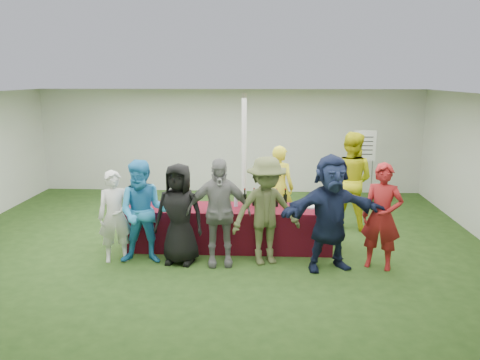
{
  "coord_description": "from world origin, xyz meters",
  "views": [
    {
      "loc": [
        0.9,
        -8.2,
        3.03
      ],
      "look_at": [
        0.49,
        -0.25,
        1.25
      ],
      "focal_mm": 35.0,
      "sensor_mm": 36.0,
      "label": 1
    }
  ],
  "objects_px": {
    "dump_bucket": "(325,207)",
    "customer_1": "(144,212)",
    "customer_0": "(115,216)",
    "customer_6": "(382,217)",
    "staff_pourer": "(279,187)",
    "customer_2": "(179,214)",
    "wine_list_sign": "(365,151)",
    "serving_table": "(229,228)",
    "customer_3": "(219,212)",
    "customer_5": "(330,213)",
    "staff_back": "(350,180)",
    "customer_4": "(266,211)"
  },
  "relations": [
    {
      "from": "dump_bucket",
      "to": "customer_1",
      "type": "distance_m",
      "value": 3.05
    },
    {
      "from": "customer_0",
      "to": "customer_6",
      "type": "xyz_separation_m",
      "value": [
        4.31,
        -0.08,
        0.09
      ]
    },
    {
      "from": "staff_pourer",
      "to": "customer_2",
      "type": "xyz_separation_m",
      "value": [
        -1.67,
        -1.9,
        -0.01
      ]
    },
    {
      "from": "customer_2",
      "to": "customer_6",
      "type": "relative_size",
      "value": 0.97
    },
    {
      "from": "customer_2",
      "to": "wine_list_sign",
      "type": "bearing_deg",
      "value": 52.63
    },
    {
      "from": "serving_table",
      "to": "customer_0",
      "type": "xyz_separation_m",
      "value": [
        -1.82,
        -0.69,
        0.39
      ]
    },
    {
      "from": "customer_1",
      "to": "customer_3",
      "type": "relative_size",
      "value": 0.97
    },
    {
      "from": "customer_5",
      "to": "staff_pourer",
      "type": "bearing_deg",
      "value": 94.55
    },
    {
      "from": "customer_1",
      "to": "dump_bucket",
      "type": "bearing_deg",
      "value": 6.85
    },
    {
      "from": "dump_bucket",
      "to": "staff_pourer",
      "type": "distance_m",
      "value": 1.59
    },
    {
      "from": "staff_pourer",
      "to": "staff_back",
      "type": "xyz_separation_m",
      "value": [
        1.43,
        0.14,
        0.13
      ]
    },
    {
      "from": "staff_back",
      "to": "customer_3",
      "type": "height_order",
      "value": "staff_back"
    },
    {
      "from": "customer_1",
      "to": "customer_6",
      "type": "xyz_separation_m",
      "value": [
        3.82,
        -0.03,
        -0.0
      ]
    },
    {
      "from": "serving_table",
      "to": "dump_bucket",
      "type": "bearing_deg",
      "value": -7.5
    },
    {
      "from": "customer_1",
      "to": "customer_6",
      "type": "relative_size",
      "value": 1.01
    },
    {
      "from": "wine_list_sign",
      "to": "customer_3",
      "type": "relative_size",
      "value": 1.02
    },
    {
      "from": "dump_bucket",
      "to": "staff_pourer",
      "type": "xyz_separation_m",
      "value": [
        -0.75,
        1.4,
        0.01
      ]
    },
    {
      "from": "staff_pourer",
      "to": "customer_2",
      "type": "bearing_deg",
      "value": 71.19
    },
    {
      "from": "customer_5",
      "to": "customer_6",
      "type": "bearing_deg",
      "value": -10.22
    },
    {
      "from": "customer_0",
      "to": "customer_4",
      "type": "distance_m",
      "value": 2.48
    },
    {
      "from": "customer_4",
      "to": "customer_2",
      "type": "bearing_deg",
      "value": 162.4
    },
    {
      "from": "customer_2",
      "to": "customer_5",
      "type": "relative_size",
      "value": 0.9
    },
    {
      "from": "staff_pourer",
      "to": "customer_2",
      "type": "height_order",
      "value": "staff_pourer"
    },
    {
      "from": "customer_4",
      "to": "customer_0",
      "type": "bearing_deg",
      "value": 161.28
    },
    {
      "from": "customer_1",
      "to": "customer_3",
      "type": "bearing_deg",
      "value": -3.84
    },
    {
      "from": "dump_bucket",
      "to": "customer_1",
      "type": "relative_size",
      "value": 0.15
    },
    {
      "from": "customer_1",
      "to": "serving_table",
      "type": "bearing_deg",
      "value": 26.09
    },
    {
      "from": "customer_3",
      "to": "staff_back",
      "type": "bearing_deg",
      "value": 33.39
    },
    {
      "from": "serving_table",
      "to": "customer_1",
      "type": "xyz_separation_m",
      "value": [
        -1.33,
        -0.74,
        0.49
      ]
    },
    {
      "from": "dump_bucket",
      "to": "staff_pourer",
      "type": "relative_size",
      "value": 0.16
    },
    {
      "from": "customer_0",
      "to": "customer_1",
      "type": "bearing_deg",
      "value": -23.66
    },
    {
      "from": "customer_0",
      "to": "customer_3",
      "type": "bearing_deg",
      "value": -20.35
    },
    {
      "from": "wine_list_sign",
      "to": "customer_0",
      "type": "xyz_separation_m",
      "value": [
        -4.77,
        -3.61,
        -0.55
      ]
    },
    {
      "from": "wine_list_sign",
      "to": "customer_5",
      "type": "relative_size",
      "value": 0.97
    },
    {
      "from": "customer_0",
      "to": "customer_1",
      "type": "distance_m",
      "value": 0.5
    },
    {
      "from": "customer_5",
      "to": "customer_6",
      "type": "distance_m",
      "value": 0.83
    },
    {
      "from": "wine_list_sign",
      "to": "staff_back",
      "type": "bearing_deg",
      "value": -110.73
    },
    {
      "from": "dump_bucket",
      "to": "customer_1",
      "type": "bearing_deg",
      "value": -170.15
    },
    {
      "from": "staff_pourer",
      "to": "customer_1",
      "type": "xyz_separation_m",
      "value": [
        -2.25,
        -1.93,
        0.01
      ]
    },
    {
      "from": "dump_bucket",
      "to": "customer_4",
      "type": "bearing_deg",
      "value": -155.8
    },
    {
      "from": "customer_4",
      "to": "dump_bucket",
      "type": "bearing_deg",
      "value": 5.03
    },
    {
      "from": "customer_0",
      "to": "customer_2",
      "type": "xyz_separation_m",
      "value": [
        1.07,
        -0.02,
        0.07
      ]
    },
    {
      "from": "customer_1",
      "to": "customer_2",
      "type": "relative_size",
      "value": 1.03
    },
    {
      "from": "staff_pourer",
      "to": "customer_4",
      "type": "bearing_deg",
      "value": 104.66
    },
    {
      "from": "customer_0",
      "to": "customer_4",
      "type": "height_order",
      "value": "customer_4"
    },
    {
      "from": "serving_table",
      "to": "staff_pourer",
      "type": "height_order",
      "value": "staff_pourer"
    },
    {
      "from": "customer_3",
      "to": "customer_5",
      "type": "distance_m",
      "value": 1.77
    },
    {
      "from": "customer_1",
      "to": "customer_5",
      "type": "bearing_deg",
      "value": -5.06
    },
    {
      "from": "customer_1",
      "to": "customer_2",
      "type": "distance_m",
      "value": 0.58
    },
    {
      "from": "customer_1",
      "to": "customer_4",
      "type": "distance_m",
      "value": 1.99
    }
  ]
}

